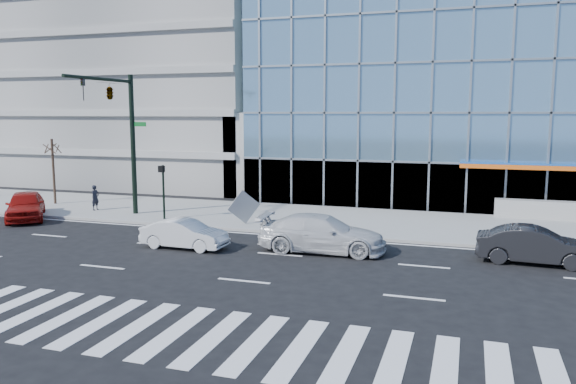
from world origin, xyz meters
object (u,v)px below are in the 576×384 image
Objects in this scene: red_sedan at (25,205)px; tilted_panel at (244,207)px; white_sedan at (184,234)px; traffic_signal at (117,110)px; ped_signal_post at (163,183)px; street_tree_near at (52,148)px; pedestrian at (95,198)px; dark_sedan at (535,245)px; white_suv at (322,233)px.

tilted_panel is at bearing -29.98° from red_sedan.
white_sedan is at bearing -139.55° from tilted_panel.
traffic_signal is 2.04× the size of white_sedan.
traffic_signal reaches higher than ped_signal_post.
traffic_signal is 1.89× the size of street_tree_near.
street_tree_near is at bearing 62.09° from white_sedan.
ped_signal_post is 5.72m from pedestrian.
street_tree_near reaches higher than white_sedan.
traffic_signal is 9.82m from white_sedan.
red_sedan reaches higher than dark_sedan.
red_sedan reaches higher than white_suv.
tilted_panel reaches higher than red_sedan.
street_tree_near is at bearing 81.10° from pedestrian.
white_suv is (12.57, -3.50, -5.36)m from traffic_signal.
street_tree_near is at bearing 128.27° from tilted_panel.
ped_signal_post reaches higher than tilted_panel.
ped_signal_post reaches higher than white_sedan.
street_tree_near is 5.62m from red_sedan.
street_tree_near is (-7.00, 2.93, -2.39)m from traffic_signal.
white_suv is 6.13m from white_sedan.
ped_signal_post is 6.73m from white_sedan.
tilted_panel is at bearing -9.80° from street_tree_near.
tilted_panel is (12.51, 1.97, 0.25)m from red_sedan.
red_sedan is (-17.81, 2.00, 0.01)m from white_suv.
dark_sedan is 14.28m from tilted_panel.
red_sedan is (-7.74, -1.88, -1.33)m from ped_signal_post.
ped_signal_post is at bearing 8.52° from traffic_signal.
tilted_panel is (-13.91, 3.23, 0.32)m from dark_sedan.
red_sedan is at bearing 76.20° from white_sedan.
white_suv is 8.64m from dark_sedan.
tilted_panel is at bearing 3.65° from traffic_signal.
tilted_panel reaches higher than white_sedan.
street_tree_near is 28.91m from dark_sedan.
tilted_panel is (0.70, 5.23, 0.42)m from white_sedan.
pedestrian reaches higher than white_suv.
pedestrian is (4.06, -1.27, -2.87)m from street_tree_near.
ped_signal_post reaches higher than red_sedan.
white_sedan is at bearing -51.61° from ped_signal_post.
white_suv is at bearing -45.32° from red_sedan.
ped_signal_post is 2.31× the size of tilted_panel.
tilted_panel is (14.28, -2.47, -2.71)m from street_tree_near.
dark_sedan is (28.18, -5.70, -3.04)m from street_tree_near.
street_tree_near is 5.13m from pedestrian.
pedestrian is at bearing -17.33° from street_tree_near.
traffic_signal is at bearing -111.09° from pedestrian.
red_sedan is 3.13× the size of pedestrian.
traffic_signal is 7.64m from red_sedan.
red_sedan is at bearing -163.97° from traffic_signal.
white_sedan is (-6.00, -1.27, -0.16)m from white_suv.
street_tree_near reaches higher than tilted_panel.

